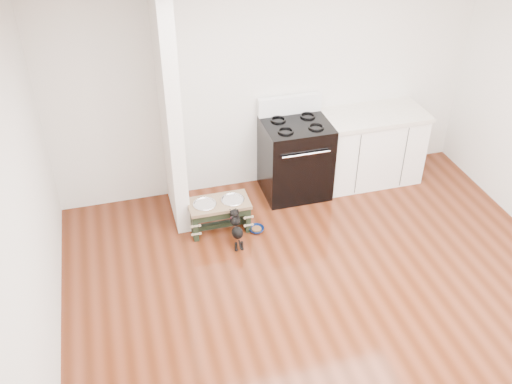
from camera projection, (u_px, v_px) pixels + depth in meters
name	position (u px, v px, depth m)	size (l,w,h in m)	color
ground	(343.00, 323.00, 5.24)	(5.00, 5.00, 0.00)	#461C0C
room_shell	(361.00, 175.00, 4.31)	(5.00, 5.00, 5.00)	silver
partition_wall	(169.00, 107.00, 5.87)	(0.15, 0.80, 2.70)	silver
oven_range	(295.00, 157.00, 6.73)	(0.76, 0.69, 1.14)	black
cabinet_run	(371.00, 147.00, 6.97)	(1.24, 0.64, 0.91)	white
dog_feeder	(219.00, 210.00, 6.23)	(0.66, 0.36, 0.38)	black
puppy	(236.00, 228.00, 6.03)	(0.12, 0.34, 0.41)	black
floor_bowl	(257.00, 229.00, 6.33)	(0.22, 0.22, 0.05)	navy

